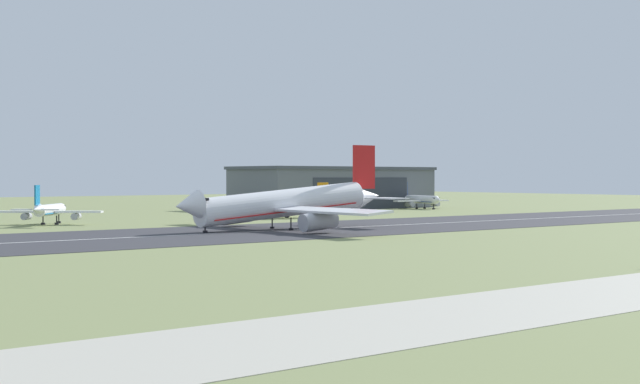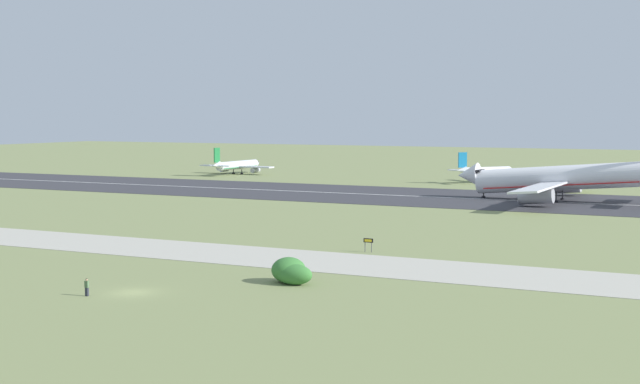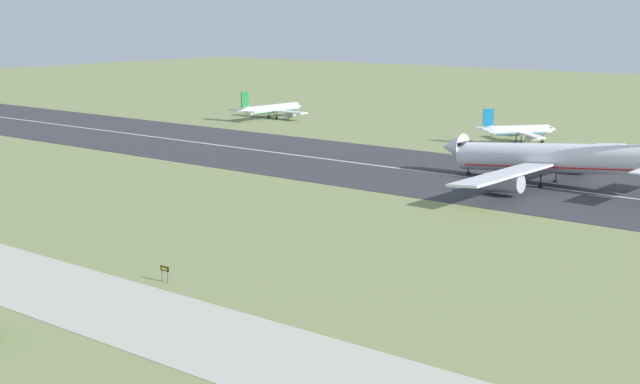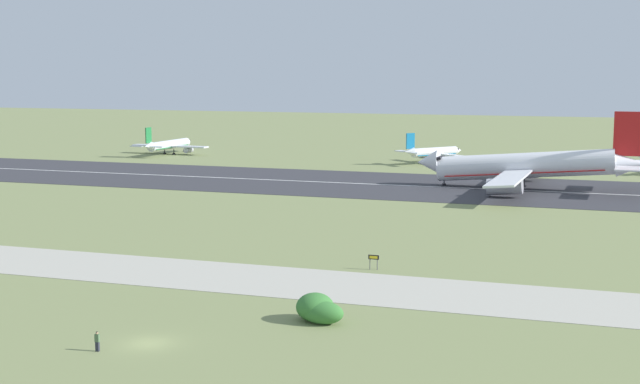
{
  "view_description": "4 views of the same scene",
  "coord_description": "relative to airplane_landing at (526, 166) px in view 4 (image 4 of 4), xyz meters",
  "views": [
    {
      "loc": [
        -76.26,
        -17.71,
        9.79
      ],
      "look_at": [
        -1.43,
        76.29,
        7.73
      ],
      "focal_mm": 50.0,
      "sensor_mm": 36.0,
      "label": 1
    },
    {
      "loc": [
        55.2,
        -71.35,
        17.81
      ],
      "look_at": [
        -7.19,
        58.26,
        5.34
      ],
      "focal_mm": 50.0,
      "sensor_mm": 36.0,
      "label": 2
    },
    {
      "loc": [
        84.66,
        -29.4,
        29.73
      ],
      "look_at": [
        10.1,
        63.9,
        5.57
      ],
      "focal_mm": 50.0,
      "sensor_mm": 36.0,
      "label": 3
    },
    {
      "loc": [
        38.76,
        -67.25,
        24.01
      ],
      "look_at": [
        -5.73,
        64.26,
        4.91
      ],
      "focal_mm": 50.0,
      "sensor_mm": 36.0,
      "label": 4
    }
  ],
  "objects": [
    {
      "name": "shrub_clump",
      "position": [
        -9.17,
        -103.77,
        -3.46
      ],
      "size": [
        5.02,
        3.79,
        2.74
      ],
      "color": "#387533",
      "rests_on": "ground_plane"
    },
    {
      "name": "airplane_parked_centre",
      "position": [
        -104.45,
        44.02,
        -2.01
      ],
      "size": [
        23.61,
        24.97,
        8.33
      ],
      "color": "silver",
      "rests_on": "ground_plane"
    },
    {
      "name": "spectator_left",
      "position": [
        -24.02,
        -118.48,
        -3.76
      ],
      "size": [
        0.4,
        0.24,
        1.76
      ],
      "color": "#282B38",
      "rests_on": "ground_plane"
    },
    {
      "name": "taxiway_road",
      "position": [
        -20.96,
        -89.68,
        -4.66
      ],
      "size": [
        348.6,
        14.1,
        0.05
      ],
      "primitive_type": "cube",
      "color": "#B2AD9E",
      "rests_on": "ground_plane"
    },
    {
      "name": "airplane_landing",
      "position": [
        0.0,
        0.0,
        0.0
      ],
      "size": [
        46.12,
        57.25,
        16.02
      ],
      "color": "white",
      "rests_on": "ground_plane"
    },
    {
      "name": "airplane_parked_far_east",
      "position": [
        -27.59,
        43.06,
        -1.74
      ],
      "size": [
        18.66,
        18.03,
        8.17
      ],
      "color": "white",
      "rests_on": "ground_plane"
    },
    {
      "name": "runway_sign",
      "position": [
        -9.85,
        -80.4,
        -3.34
      ],
      "size": [
        1.31,
        0.13,
        1.81
      ],
      "color": "#4C4C51",
      "rests_on": "ground_plane"
    },
    {
      "name": "ground_plane",
      "position": [
        -20.96,
        -58.72,
        -4.68
      ],
      "size": [
        704.79,
        704.79,
        0.0
      ],
      "primitive_type": "plane",
      "color": "#7A8451"
    },
    {
      "name": "runway_strip",
      "position": [
        -20.96,
        -2.33,
        -4.65
      ],
      "size": [
        464.79,
        43.23,
        0.06
      ],
      "primitive_type": "cube",
      "color": "#333338",
      "rests_on": "ground_plane"
    },
    {
      "name": "runway_centreline",
      "position": [
        -20.96,
        -2.33,
        -4.62
      ],
      "size": [
        418.32,
        0.7,
        0.01
      ],
      "primitive_type": "cube",
      "color": "silver",
      "rests_on": "runway_strip"
    }
  ]
}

